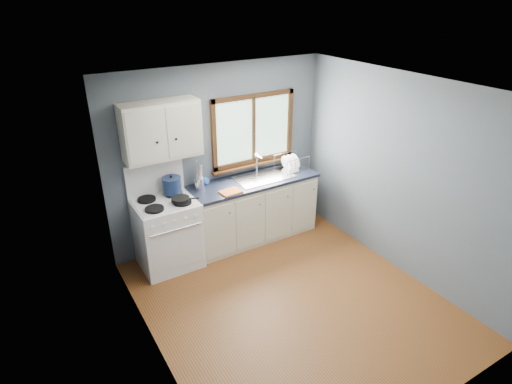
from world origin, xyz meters
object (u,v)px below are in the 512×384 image
base_cabinets (253,212)px  thermos (200,175)px  gas_range (167,231)px  skillet (181,199)px  utensil_crock (199,183)px  dish_rack (291,165)px  stockpot (172,185)px  sink (264,181)px

base_cabinets → thermos: thermos is taller
gas_range → thermos: size_ratio=4.13×
skillet → utensil_crock: 0.47m
utensil_crock → thermos: (0.05, 0.07, 0.08)m
utensil_crock → dish_rack: utensil_crock is taller
skillet → stockpot: stockpot is taller
gas_range → utensil_crock: gas_range is taller
base_cabinets → utensil_crock: size_ratio=4.52×
base_cabinets → skillet: 1.29m
utensil_crock → skillet: bearing=-143.9°
thermos → dish_rack: 1.41m
skillet → utensil_crock: size_ratio=0.89×
sink → utensil_crock: bearing=173.4°
stockpot → thermos: size_ratio=0.89×
sink → utensil_crock: size_ratio=2.05×
dish_rack → thermos: bearing=171.8°
thermos → dish_rack: bearing=-5.3°
stockpot → thermos: thermos is taller
utensil_crock → dish_rack: 1.45m
gas_range → dish_rack: size_ratio=3.03×
stockpot → utensil_crock: utensil_crock is taller
skillet → thermos: 0.56m
thermos → gas_range: bearing=-161.2°
stockpot → dish_rack: (1.83, -0.06, -0.09)m
gas_range → dish_rack: bearing=2.0°
gas_range → dish_rack: gas_range is taller
dish_rack → stockpot: bearing=175.3°
utensil_crock → stockpot: bearing=-179.9°
gas_range → stockpot: (0.16, 0.13, 0.58)m
stockpot → dish_rack: size_ratio=0.65×
base_cabinets → sink: (0.18, -0.00, 0.45)m
sink → thermos: size_ratio=2.55×
utensil_crock → thermos: utensil_crock is taller
base_cabinets → utensil_crock: (-0.76, 0.11, 0.59)m
base_cabinets → utensil_crock: bearing=171.9°
gas_range → base_cabinets: (1.31, 0.02, -0.08)m
skillet → stockpot: 0.29m
base_cabinets → dish_rack: bearing=4.2°
utensil_crock → thermos: 0.12m
skillet → dish_rack: dish_rack is taller
sink → dish_rack: (0.51, 0.05, 0.12)m
skillet → utensil_crock: utensil_crock is taller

